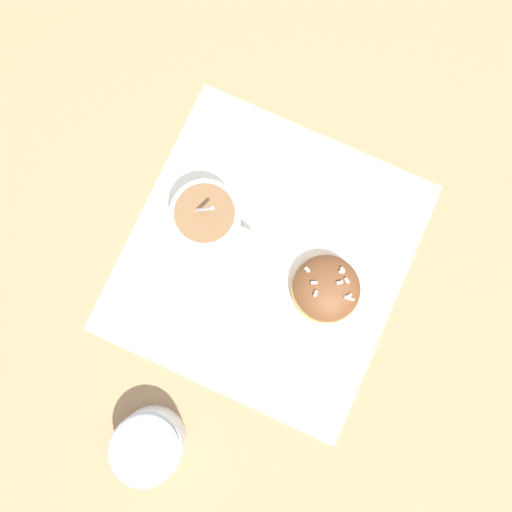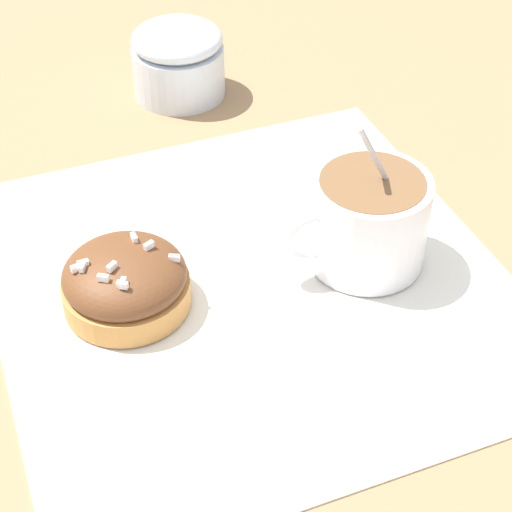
% 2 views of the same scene
% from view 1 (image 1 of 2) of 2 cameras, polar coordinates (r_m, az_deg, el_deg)
% --- Properties ---
extents(ground_plane, '(3.00, 3.00, 0.00)m').
position_cam_1_polar(ground_plane, '(0.63, 1.18, -0.11)').
color(ground_plane, '#93704C').
extents(paper_napkin, '(0.35, 0.36, 0.00)m').
position_cam_1_polar(paper_napkin, '(0.63, 1.18, -0.09)').
color(paper_napkin, white).
rests_on(paper_napkin, ground_plane).
extents(coffee_cup, '(0.11, 0.08, 0.11)m').
position_cam_1_polar(coffee_cup, '(0.60, -5.51, 4.28)').
color(coffee_cup, white).
rests_on(coffee_cup, paper_napkin).
extents(frosted_pastry, '(0.08, 0.08, 0.04)m').
position_cam_1_polar(frosted_pastry, '(0.61, 8.05, -3.73)').
color(frosted_pastry, '#C18442').
rests_on(frosted_pastry, paper_napkin).
extents(sugar_bowl, '(0.08, 0.08, 0.07)m').
position_cam_1_polar(sugar_bowl, '(0.62, -12.26, -20.51)').
color(sugar_bowl, silver).
rests_on(sugar_bowl, ground_plane).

